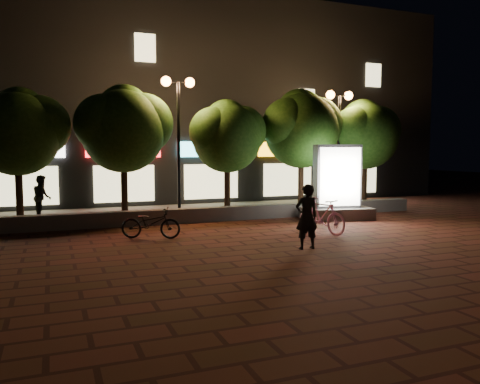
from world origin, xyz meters
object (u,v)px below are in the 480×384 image
tree_far_left (19,128)px  tree_mid (228,133)px  scooter_pink (322,216)px  street_lamp_left (178,111)px  street_lamp_right (339,119)px  pedestrian (42,197)px  tree_left (124,126)px  scooter_parked (151,223)px  tree_far_right (366,132)px  ad_kiosk (337,189)px  rider (307,217)px  tree_right (302,126)px

tree_far_left → tree_mid: size_ratio=1.03×
tree_mid → scooter_pink: size_ratio=2.43×
street_lamp_left → street_lamp_right: 7.00m
street_lamp_left → street_lamp_right: (7.00, 0.00, -0.13)m
pedestrian → tree_far_left: bearing=139.3°
tree_left → tree_mid: 4.00m
street_lamp_left → scooter_parked: bearing=-115.6°
street_lamp_left → tree_far_right: bearing=1.8°
tree_mid → street_lamp_right: bearing=-3.0°
tree_far_left → tree_mid: (7.50, -0.00, -0.08)m
tree_left → street_lamp_right: size_ratio=0.98×
tree_mid → pedestrian: 7.33m
scooter_pink → scooter_parked: size_ratio=1.07×
tree_far_left → street_lamp_right: (12.45, -0.26, 0.60)m
tree_far_left → ad_kiosk: tree_far_left is taller
scooter_pink → scooter_parked: scooter_pink is taller
street_lamp_left → rider: street_lamp_left is taller
street_lamp_left → rider: bearing=-76.4°
scooter_pink → rider: size_ratio=1.09×
tree_far_left → tree_right: size_ratio=0.91×
tree_far_right → ad_kiosk: bearing=-139.8°
tree_far_left → pedestrian: 2.71m
ad_kiosk → rider: ad_kiosk is taller
tree_far_right → scooter_parked: tree_far_right is taller
tree_far_right → rider: 10.19m
tree_left → tree_far_right: (10.50, -0.00, -0.08)m
tree_left → street_lamp_left: street_lamp_left is taller
rider → scooter_parked: (-3.47, 2.98, -0.39)m
tree_far_right → street_lamp_left: (-8.55, -0.26, 0.66)m
pedestrian → street_lamp_right: bearing=-105.6°
ad_kiosk → rider: size_ratio=1.63×
tree_far_left → scooter_parked: (3.62, -4.08, -2.84)m
tree_far_left → rider: tree_far_left is taller
tree_right → rider: 8.42m
tree_right → street_lamp_left: size_ratio=0.98×
street_lamp_left → scooter_pink: size_ratio=2.80×
street_lamp_left → rider: size_ratio=3.06×
tree_far_left → tree_far_right: bearing=0.0°
tree_right → ad_kiosk: bearing=-89.4°
tree_left → scooter_parked: bearing=-88.3°
tree_mid → street_lamp_left: 2.22m
tree_right → pedestrian: size_ratio=3.20×
tree_right → street_lamp_right: bearing=-9.1°
tree_far_right → rider: bearing=-134.4°
tree_left → tree_right: 7.30m
street_lamp_left → pedestrian: 5.90m
tree_left → scooter_parked: 5.06m
street_lamp_left → tree_mid: bearing=7.3°
street_lamp_left → scooter_parked: (-1.83, -3.81, -3.57)m
scooter_pink → tree_left: bearing=118.4°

